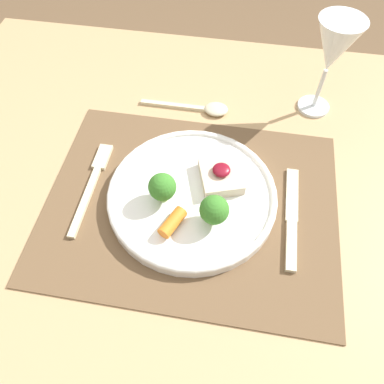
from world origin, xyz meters
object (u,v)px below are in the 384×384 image
(knife, at_px, (292,223))
(spoon, at_px, (205,108))
(dinner_plate, at_px, (193,195))
(fork, at_px, (93,181))
(wine_glass_near, at_px, (333,49))

(knife, distance_m, spoon, 0.30)
(knife, bearing_deg, dinner_plate, 175.19)
(fork, xyz_separation_m, wine_glass_near, (0.38, 0.26, 0.13))
(fork, bearing_deg, dinner_plate, -0.17)
(knife, bearing_deg, fork, 177.66)
(fork, relative_size, wine_glass_near, 1.02)
(spoon, bearing_deg, fork, -123.72)
(fork, height_order, spoon, spoon)
(knife, xyz_separation_m, spoon, (-0.18, 0.24, -0.00))
(dinner_plate, height_order, wine_glass_near, wine_glass_near)
(fork, relative_size, knife, 1.00)
(dinner_plate, distance_m, knife, 0.17)
(fork, height_order, wine_glass_near, wine_glass_near)
(wine_glass_near, bearing_deg, fork, -146.03)
(knife, distance_m, wine_glass_near, 0.31)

